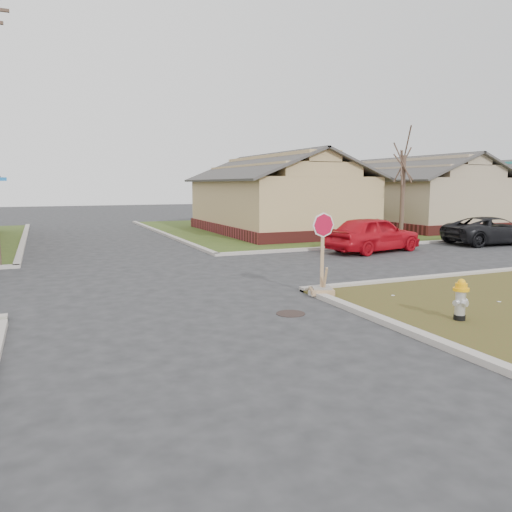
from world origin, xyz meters
name	(u,v)px	position (x,y,z in m)	size (l,w,h in m)	color
ground	(188,319)	(0.00, 0.00, 0.00)	(120.00, 120.00, 0.00)	#272729
verge_far_right	(419,224)	(22.00, 18.00, 0.03)	(37.00, 19.00, 0.05)	#334A1A
curbs	(143,278)	(0.00, 5.00, 0.00)	(80.00, 40.00, 0.12)	#AEA69D
manhole	(291,314)	(2.20, -0.50, 0.01)	(0.64, 0.64, 0.01)	black
side_house_yellow	(276,195)	(10.00, 16.50, 2.19)	(7.60, 11.60, 4.70)	maroon
side_house_tan	(412,194)	(20.00, 16.50, 2.19)	(7.60, 11.60, 4.70)	maroon
tree_mid_right	(402,198)	(14.00, 10.20, 2.15)	(0.22, 0.22, 4.20)	#432D26
fire_hydrant	(461,297)	(5.10, -2.48, 0.52)	(0.32, 0.32, 0.86)	black
stop_sign	(322,277)	(3.76, 0.79, 0.50)	(0.59, 0.58, 2.08)	tan
red_sedan	(373,234)	(10.07, 7.19, 0.76)	(1.78, 4.43, 1.51)	red
dark_pickup	(492,231)	(16.90, 7.17, 0.65)	(2.16, 4.69, 1.30)	black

